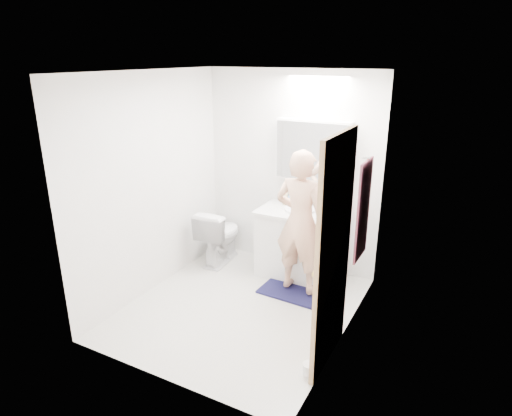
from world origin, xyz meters
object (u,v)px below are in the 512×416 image
Objects in this scene: vanity_cabinet at (298,245)px; toilet at (220,235)px; person at (300,222)px; soap_bottle_a at (285,196)px; toothbrush_cup at (323,206)px; toilet_paper_roll at (309,369)px; soap_bottle_b at (291,197)px; medicine_cabinet at (313,151)px.

toilet is (-1.03, -0.11, -0.03)m from vanity_cabinet.
person is 0.67m from soap_bottle_a.
toilet is at bearing -9.30° from person.
toilet_paper_roll is (0.55, -1.76, -0.82)m from toothbrush_cup.
vanity_cabinet is 5.07× the size of soap_bottle_b.
soap_bottle_b is at bearing -164.71° from toilet.
toilet_paper_roll is (1.81, -1.48, -0.31)m from toilet.
medicine_cabinet is (0.06, 0.21, 1.11)m from vanity_cabinet.
soap_bottle_b is 1.61× the size of toilet_paper_roll.
toilet_paper_roll is at bearing -68.34° from medicine_cabinet.
toothbrush_cup is (0.06, 0.54, 0.03)m from person.
person reaches higher than soap_bottle_a.
soap_bottle_b is 0.42m from toothbrush_cup.
medicine_cabinet reaches higher than toilet.
soap_bottle_a is (-0.24, 0.15, 0.54)m from vanity_cabinet.
medicine_cabinet reaches higher than person.
soap_bottle_b is 1.66× the size of toothbrush_cup.
vanity_cabinet is at bearing -177.67° from toilet.
toothbrush_cup is at bearing 1.22° from soap_bottle_a.
toothbrush_cup is 0.97× the size of toilet_paper_roll.
toilet is 6.75× the size of toothbrush_cup.
toilet is at bearing -173.62° from vanity_cabinet.
medicine_cabinet is at bearing -76.47° from person.
toilet_paper_roll is (0.61, -1.22, -0.79)m from person.
toilet_paper_roll is at bearing -59.66° from soap_bottle_a.
medicine_cabinet is 8.21× the size of toothbrush_cup.
medicine_cabinet reaches higher than vanity_cabinet.
toilet_paper_roll is (0.97, -1.78, -0.86)m from soap_bottle_b.
toilet_paper_roll is at bearing -72.55° from toothbrush_cup.
soap_bottle_b is at bearing 28.70° from soap_bottle_a.
soap_bottle_a reaches higher than toilet_paper_roll.
toilet_paper_roll is (0.72, -1.81, -1.45)m from medicine_cabinet.
soap_bottle_a is 1.19× the size of soap_bottle_b.
person reaches higher than toilet_paper_roll.
soap_bottle_a is 2.21m from toilet_paper_roll.
vanity_cabinet is 0.61m from soap_bottle_a.
medicine_cabinet is at bearing 163.15° from toothbrush_cup.
person reaches higher than toilet.
toilet is at bearing -167.65° from toothbrush_cup.
medicine_cabinet is 0.64m from soap_bottle_b.
soap_bottle_a is (-0.31, -0.06, -0.57)m from medicine_cabinet.
soap_bottle_a is at bearing -48.78° from person.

